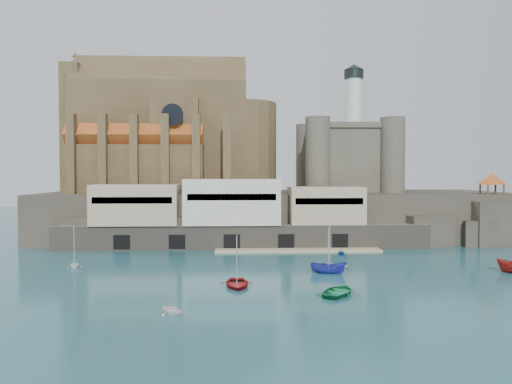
{
  "coord_description": "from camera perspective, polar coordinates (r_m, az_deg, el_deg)",
  "views": [
    {
      "loc": [
        -9.44,
        -71.59,
        13.87
      ],
      "look_at": [
        -5.03,
        32.0,
        10.25
      ],
      "focal_mm": 35.0,
      "sensor_mm": 36.0,
      "label": 1
    }
  ],
  "objects": [
    {
      "name": "ground",
      "position": [
        73.53,
        5.05,
        -8.88
      ],
      "size": [
        300.0,
        300.0,
        0.0
      ],
      "primitive_type": "plane",
      "color": "#1A4A56",
      "rests_on": "ground"
    },
    {
      "name": "promontory",
      "position": [
        111.7,
        2.32,
        -2.59
      ],
      "size": [
        100.0,
        36.0,
        10.0
      ],
      "color": "#2B2620",
      "rests_on": "ground"
    },
    {
      "name": "quay",
      "position": [
        94.98,
        -2.88,
        -2.71
      ],
      "size": [
        70.0,
        12.0,
        13.05
      ],
      "color": "#6C6456",
      "rests_on": "ground"
    },
    {
      "name": "church",
      "position": [
        114.68,
        -9.84,
        6.1
      ],
      "size": [
        47.0,
        25.93,
        30.51
      ],
      "color": "#4A3922",
      "rests_on": "promontory"
    },
    {
      "name": "castle_keep",
      "position": [
        115.6,
        10.35,
        4.17
      ],
      "size": [
        21.2,
        21.2,
        29.3
      ],
      "color": "#474338",
      "rests_on": "promontory"
    },
    {
      "name": "rock_outcrop",
      "position": [
        110.61,
        25.34,
        -3.3
      ],
      "size": [
        14.5,
        10.5,
        8.7
      ],
      "color": "#2B2620",
      "rests_on": "ground"
    },
    {
      "name": "pavilion",
      "position": [
        110.32,
        25.36,
        1.21
      ],
      "size": [
        6.4,
        6.4,
        5.4
      ],
      "color": "#4A3922",
      "rests_on": "rock_outcrop"
    },
    {
      "name": "boat_0",
      "position": [
        62.97,
        -2.21,
        -10.72
      ],
      "size": [
        4.4,
        1.36,
        6.12
      ],
      "primitive_type": "imported",
      "rotation": [
        0.0,
        0.0,
        0.02
      ],
      "color": "maroon",
      "rests_on": "ground"
    },
    {
      "name": "boat_1",
      "position": [
        51.88,
        -9.66,
        -13.53
      ],
      "size": [
        3.13,
        3.01,
        3.13
      ],
      "primitive_type": "imported",
      "rotation": [
        0.0,
        0.0,
        0.7
      ],
      "color": "white",
      "rests_on": "ground"
    },
    {
      "name": "boat_2",
      "position": [
        71.74,
        8.26,
        -9.17
      ],
      "size": [
        2.32,
        2.28,
        5.07
      ],
      "primitive_type": "imported",
      "rotation": [
        0.0,
        0.0,
        1.35
      ],
      "color": "#27309D",
      "rests_on": "ground"
    },
    {
      "name": "boat_3",
      "position": [
        59.76,
        9.43,
        -11.45
      ],
      "size": [
        4.43,
        3.44,
        6.2
      ],
      "primitive_type": "imported",
      "rotation": [
        0.0,
        0.0,
        2.58
      ],
      "color": "#137843",
      "rests_on": "ground"
    },
    {
      "name": "boat_4",
      "position": [
        79.82,
        -20.04,
        -8.13
      ],
      "size": [
        2.96,
        2.33,
        3.0
      ],
      "primitive_type": "imported",
      "rotation": [
        0.0,
        0.0,
        3.47
      ],
      "color": "white",
      "rests_on": "ground"
    },
    {
      "name": "boat_6",
      "position": [
        75.51,
        8.39,
        -8.6
      ],
      "size": [
        1.64,
        3.89,
        5.28
      ],
      "primitive_type": "imported",
      "rotation": [
        0.0,
        0.0,
        4.56
      ],
      "color": "white",
      "rests_on": "ground"
    },
    {
      "name": "boat_7",
      "position": [
        88.47,
        9.7,
        -7.05
      ],
      "size": [
        2.4,
        1.64,
        2.6
      ],
      "primitive_type": "imported",
      "rotation": [
        0.0,
        0.0,
        6.16
      ],
      "color": "#103699",
      "rests_on": "ground"
    }
  ]
}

